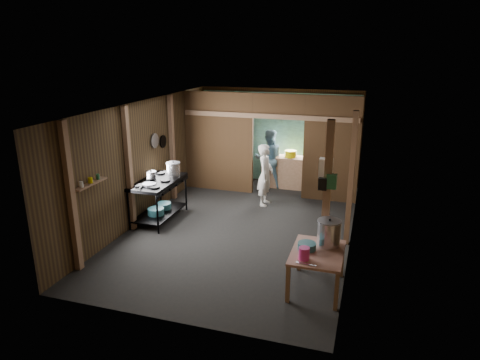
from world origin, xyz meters
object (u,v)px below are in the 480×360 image
(pink_bucket, at_px, (304,254))
(cook, at_px, (265,175))
(stove_pot_large, at_px, (174,169))
(gas_range, at_px, (159,200))
(prep_table, at_px, (316,270))
(yellow_tub, at_px, (291,154))
(stock_pot, at_px, (329,234))

(pink_bucket, height_order, cook, cook)
(stove_pot_large, bearing_deg, cook, 32.57)
(pink_bucket, bearing_deg, stove_pot_large, 142.24)
(gas_range, distance_m, pink_bucket, 4.17)
(prep_table, bearing_deg, cook, 116.19)
(pink_bucket, bearing_deg, cook, 112.12)
(yellow_tub, bearing_deg, gas_range, -126.64)
(gas_range, relative_size, prep_table, 1.41)
(stock_pot, height_order, cook, cook)
(prep_table, bearing_deg, gas_range, 153.55)
(yellow_tub, bearing_deg, stove_pot_large, -128.80)
(stock_pot, xyz_separation_m, pink_bucket, (-0.30, -0.59, -0.11))
(stock_pot, bearing_deg, gas_range, 157.70)
(cook, bearing_deg, gas_range, 128.44)
(prep_table, distance_m, yellow_tub, 5.20)
(cook, bearing_deg, yellow_tub, -12.43)
(gas_range, xyz_separation_m, cook, (2.01, 1.62, 0.29))
(prep_table, relative_size, stock_pot, 2.42)
(stock_pot, relative_size, yellow_tub, 1.42)
(cook, bearing_deg, stove_pot_large, 122.12)
(gas_range, distance_m, stock_pot, 4.17)
(prep_table, distance_m, stove_pot_large, 4.28)
(stove_pot_large, xyz_separation_m, yellow_tub, (2.16, 2.68, -0.11))
(prep_table, bearing_deg, pink_bucket, -116.64)
(pink_bucket, bearing_deg, gas_range, 148.53)
(stove_pot_large, xyz_separation_m, cook, (1.84, 1.17, -0.30))
(prep_table, height_order, pink_bucket, pink_bucket)
(gas_range, distance_m, prep_table, 4.15)
(stove_pot_large, distance_m, pink_bucket, 4.28)
(stock_pot, xyz_separation_m, cook, (-1.84, 3.19, -0.10))
(prep_table, distance_m, stock_pot, 0.61)
(gas_range, bearing_deg, prep_table, -26.45)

